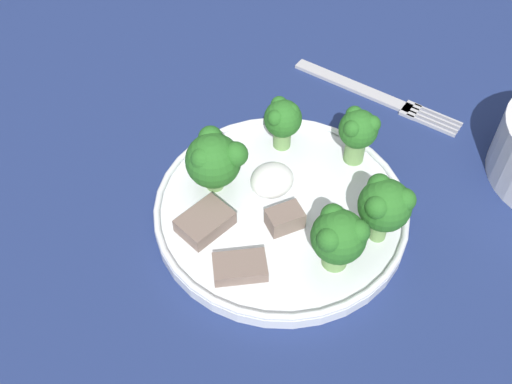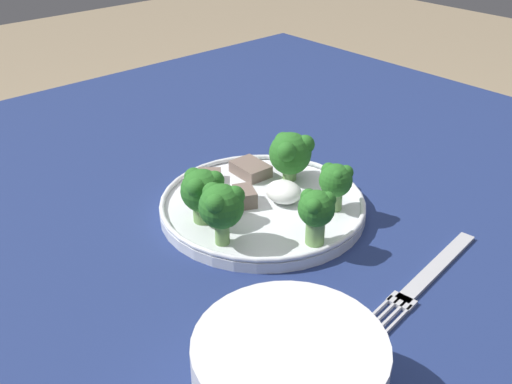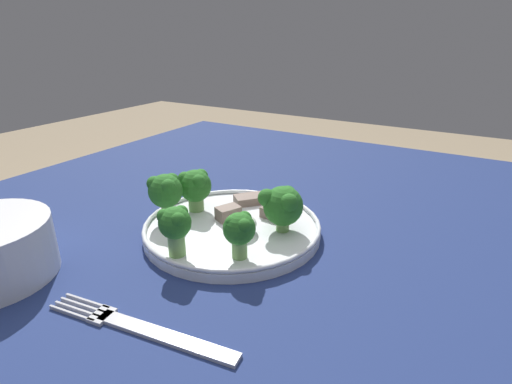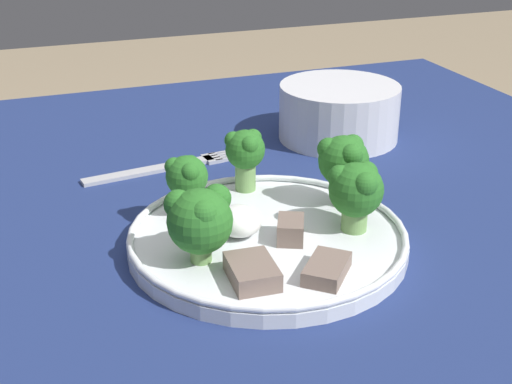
# 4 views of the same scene
# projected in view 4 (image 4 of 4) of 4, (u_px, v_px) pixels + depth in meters

# --- Properties ---
(table) EXTENTS (1.08, 1.05, 0.71)m
(table) POSITION_uv_depth(u_px,v_px,m) (225.00, 363.00, 0.61)
(table) COLOR navy
(table) RESTS_ON ground_plane
(dinner_plate) EXTENTS (0.24, 0.24, 0.02)m
(dinner_plate) POSITION_uv_depth(u_px,v_px,m) (268.00, 238.00, 0.60)
(dinner_plate) COLOR white
(dinner_plate) RESTS_ON table
(fork) EXTENTS (0.04, 0.20, 0.00)m
(fork) POSITION_uv_depth(u_px,v_px,m) (173.00, 166.00, 0.77)
(fork) COLOR #B2B2B7
(fork) RESTS_ON table
(cream_bowl) EXTENTS (0.14, 0.14, 0.07)m
(cream_bowl) POSITION_uv_depth(u_px,v_px,m) (339.00, 113.00, 0.84)
(cream_bowl) COLOR silver
(cream_bowl) RESTS_ON table
(broccoli_floret_near_rim_left) EXTENTS (0.04, 0.04, 0.06)m
(broccoli_floret_near_rim_left) POSITION_uv_depth(u_px,v_px,m) (245.00, 152.00, 0.67)
(broccoli_floret_near_rim_left) COLOR #709E56
(broccoli_floret_near_rim_left) RESTS_ON dinner_plate
(broccoli_floret_center_left) EXTENTS (0.05, 0.05, 0.07)m
(broccoli_floret_center_left) POSITION_uv_depth(u_px,v_px,m) (344.00, 160.00, 0.64)
(broccoli_floret_center_left) COLOR #709E56
(broccoli_floret_center_left) RESTS_ON dinner_plate
(broccoli_floret_back_left) EXTENTS (0.05, 0.05, 0.06)m
(broccoli_floret_back_left) POSITION_uv_depth(u_px,v_px,m) (198.00, 217.00, 0.55)
(broccoli_floret_back_left) COLOR #709E56
(broccoli_floret_back_left) RESTS_ON dinner_plate
(broccoli_floret_front_left) EXTENTS (0.05, 0.05, 0.06)m
(broccoli_floret_front_left) POSITION_uv_depth(u_px,v_px,m) (356.00, 190.00, 0.60)
(broccoli_floret_front_left) COLOR #709E56
(broccoli_floret_front_left) RESTS_ON dinner_plate
(broccoli_floret_center_back) EXTENTS (0.04, 0.04, 0.06)m
(broccoli_floret_center_back) POSITION_uv_depth(u_px,v_px,m) (187.00, 177.00, 0.62)
(broccoli_floret_center_back) COLOR #709E56
(broccoli_floret_center_back) RESTS_ON dinner_plate
(meat_slice_front_slice) EXTENTS (0.05, 0.05, 0.01)m
(meat_slice_front_slice) POSITION_uv_depth(u_px,v_px,m) (327.00, 269.00, 0.54)
(meat_slice_front_slice) COLOR #756056
(meat_slice_front_slice) RESTS_ON dinner_plate
(meat_slice_middle_slice) EXTENTS (0.04, 0.03, 0.02)m
(meat_slice_middle_slice) POSITION_uv_depth(u_px,v_px,m) (291.00, 230.00, 0.59)
(meat_slice_middle_slice) COLOR #756056
(meat_slice_middle_slice) RESTS_ON dinner_plate
(meat_slice_rear_slice) EXTENTS (0.05, 0.04, 0.02)m
(meat_slice_rear_slice) POSITION_uv_depth(u_px,v_px,m) (252.00, 272.00, 0.53)
(meat_slice_rear_slice) COLOR #756056
(meat_slice_rear_slice) RESTS_ON dinner_plate
(sauce_dollop) EXTENTS (0.04, 0.04, 0.02)m
(sauce_dollop) POSITION_uv_depth(u_px,v_px,m) (238.00, 221.00, 0.60)
(sauce_dollop) COLOR white
(sauce_dollop) RESTS_ON dinner_plate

